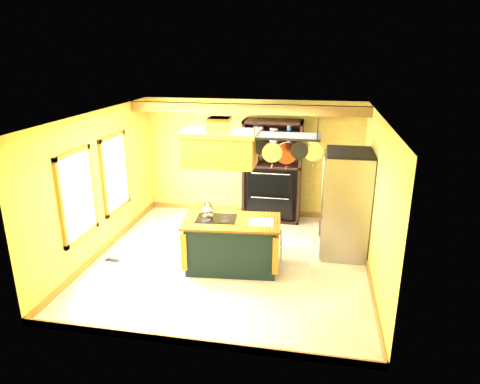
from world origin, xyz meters
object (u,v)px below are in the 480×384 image
(range_hood, at_px, (220,146))
(hutch, at_px, (272,182))
(kitchen_island, at_px, (232,244))
(pot_rack, at_px, (287,143))
(refrigerator, at_px, (345,206))

(range_hood, height_order, hutch, range_hood)
(kitchen_island, distance_m, pot_rack, 2.07)
(pot_rack, distance_m, hutch, 2.92)
(kitchen_island, relative_size, hutch, 0.77)
(hutch, bearing_deg, kitchen_island, -99.47)
(kitchen_island, xyz_separation_m, hutch, (0.42, 2.51, 0.42))
(pot_rack, height_order, refrigerator, pot_rack)
(refrigerator, bearing_deg, range_hood, -155.05)
(pot_rack, bearing_deg, kitchen_island, -179.26)
(range_hood, xyz_separation_m, refrigerator, (2.17, 1.01, -1.27))
(range_hood, distance_m, hutch, 2.91)
(range_hood, bearing_deg, pot_rack, 0.64)
(kitchen_island, xyz_separation_m, pot_rack, (0.91, 0.01, 1.86))
(range_hood, xyz_separation_m, pot_rack, (1.10, 0.01, 0.10))
(kitchen_island, xyz_separation_m, range_hood, (-0.20, -0.00, 1.75))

